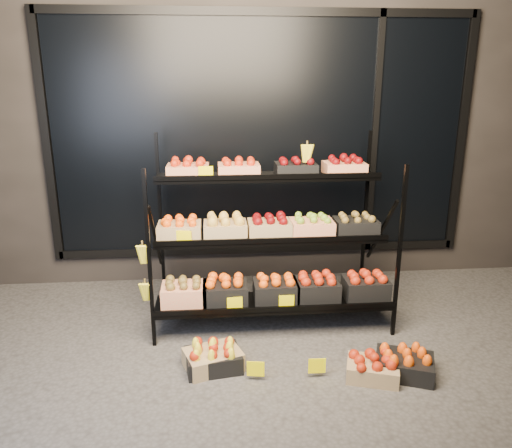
{
  "coord_description": "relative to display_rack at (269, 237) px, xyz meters",
  "views": [
    {
      "loc": [
        -0.5,
        -3.6,
        2.18
      ],
      "look_at": [
        -0.14,
        0.55,
        0.93
      ],
      "focal_mm": 35.0,
      "sensor_mm": 36.0,
      "label": 1
    }
  ],
  "objects": [
    {
      "name": "floor_crate_midright",
      "position": [
        0.66,
        -1.04,
        -0.7
      ],
      "size": [
        0.44,
        0.38,
        0.19
      ],
      "rotation": [
        0.0,
        0.0,
        -0.31
      ],
      "color": "tan",
      "rests_on": "ground"
    },
    {
      "name": "floor_crate_right",
      "position": [
        0.92,
        -1.01,
        -0.69
      ],
      "size": [
        0.51,
        0.44,
        0.21
      ],
      "rotation": [
        0.0,
        0.0,
        -0.38
      ],
      "color": "black",
      "rests_on": "ground"
    },
    {
      "name": "building",
      "position": [
        0.02,
        1.99,
        0.96
      ],
      "size": [
        6.0,
        2.08,
        3.5
      ],
      "color": "#2D2826",
      "rests_on": "ground"
    },
    {
      "name": "floor_crate_midleft",
      "position": [
        -0.52,
        -0.81,
        -0.69
      ],
      "size": [
        0.46,
        0.37,
        0.21
      ],
      "rotation": [
        0.0,
        0.0,
        0.16
      ],
      "color": "black",
      "rests_on": "ground"
    },
    {
      "name": "tag_floor_b",
      "position": [
        0.25,
        -1.0,
        -0.73
      ],
      "size": [
        0.13,
        0.01,
        0.12
      ],
      "primitive_type": "cube",
      "color": "#FFE900",
      "rests_on": "ground"
    },
    {
      "name": "ground",
      "position": [
        0.01,
        -0.6,
        -0.79
      ],
      "size": [
        24.0,
        24.0,
        0.0
      ],
      "primitive_type": "plane",
      "color": "#514F4C",
      "rests_on": "ground"
    },
    {
      "name": "floor_crate_left",
      "position": [
        -0.52,
        -0.8,
        -0.69
      ],
      "size": [
        0.49,
        0.42,
        0.21
      ],
      "rotation": [
        0.0,
        0.0,
        0.33
      ],
      "color": "tan",
      "rests_on": "ground"
    },
    {
      "name": "tag_floor_a",
      "position": [
        -0.21,
        -1.0,
        -0.73
      ],
      "size": [
        0.13,
        0.01,
        0.12
      ],
      "primitive_type": "cube",
      "color": "#FFE900",
      "rests_on": "ground"
    },
    {
      "name": "display_rack",
      "position": [
        0.0,
        0.0,
        0.0
      ],
      "size": [
        2.18,
        1.02,
        1.69
      ],
      "color": "black",
      "rests_on": "ground"
    }
  ]
}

